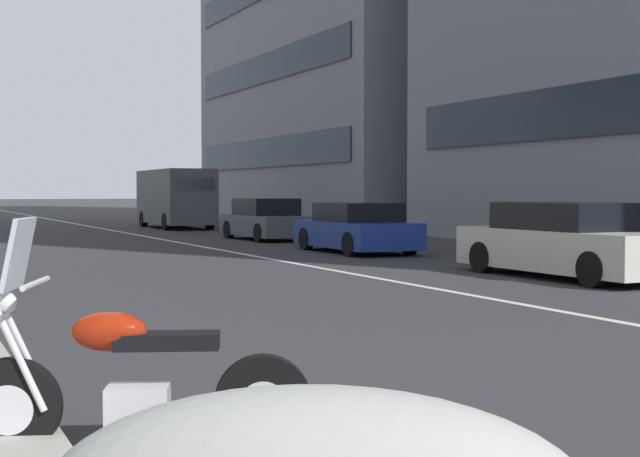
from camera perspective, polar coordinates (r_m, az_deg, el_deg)
The scene contains 6 objects.
lane_centre_stripe at distance 38.47m, azimuth -13.31°, elevation -0.09°, with size 110.00×0.16×0.01m, color silver.
motorcycle_second_in_row at distance 5.65m, azimuth -12.06°, elevation -9.80°, with size 0.96×2.04×1.46m.
car_mid_block_traffic at distance 17.36m, azimuth 15.59°, elevation -0.84°, with size 4.71×1.90×1.42m.
car_lead_in_lane at distance 23.73m, azimuth 2.34°, elevation -0.02°, with size 4.33×1.99×1.32m.
car_following_behind at distance 29.91m, azimuth -3.50°, elevation 0.52°, with size 4.23×1.87×1.39m.
delivery_van_ahead at distance 40.02m, azimuth -9.27°, elevation 2.01°, with size 6.23×2.25×2.58m.
Camera 1 is at (-2.58, 8.07, 1.62)m, focal length 49.92 mm.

